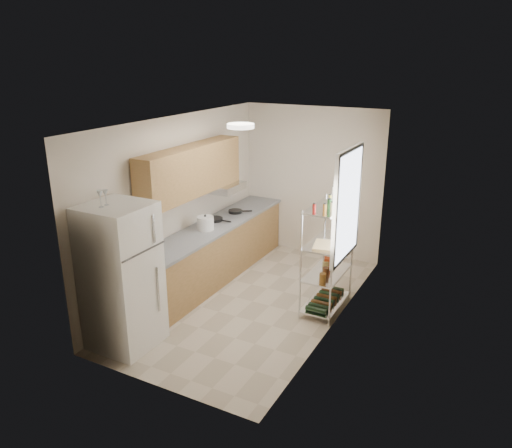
{
  "coord_description": "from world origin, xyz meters",
  "views": [
    {
      "loc": [
        3.08,
        -5.72,
        3.42
      ],
      "look_at": [
        -0.07,
        0.25,
        1.11
      ],
      "focal_mm": 35.0,
      "sensor_mm": 36.0,
      "label": 1
    }
  ],
  "objects": [
    {
      "name": "room",
      "position": [
        0.0,
        0.0,
        1.3
      ],
      "size": [
        2.52,
        4.42,
        2.62
      ],
      "color": "beige",
      "rests_on": "ground"
    },
    {
      "name": "frying_pan_small",
      "position": [
        -0.93,
        1.13,
        0.92
      ],
      "size": [
        0.32,
        0.32,
        0.05
      ],
      "primitive_type": "cylinder",
      "rotation": [
        0.0,
        0.0,
        0.59
      ],
      "color": "black",
      "rests_on": "counter_run"
    },
    {
      "name": "frying_pan_large",
      "position": [
        -1.02,
        0.62,
        0.92
      ],
      "size": [
        0.27,
        0.27,
        0.05
      ],
      "primitive_type": "cylinder",
      "rotation": [
        0.0,
        0.0,
        0.03
      ],
      "color": "black",
      "rests_on": "counter_run"
    },
    {
      "name": "wine_glass_a",
      "position": [
        -0.93,
        -1.83,
        1.89
      ],
      "size": [
        0.07,
        0.07,
        0.2
      ],
      "primitive_type": null,
      "color": "silver",
      "rests_on": "refrigerator"
    },
    {
      "name": "counter_run",
      "position": [
        -0.92,
        0.44,
        0.45
      ],
      "size": [
        0.63,
        3.51,
        0.9
      ],
      "color": "#A87B47",
      "rests_on": "ground"
    },
    {
      "name": "upper_cabinets",
      "position": [
        -1.05,
        0.1,
        1.81
      ],
      "size": [
        0.33,
        2.2,
        0.72
      ],
      "primitive_type": "cube",
      "color": "#A87B47",
      "rests_on": "room"
    },
    {
      "name": "ceiling_dome",
      "position": [
        0.0,
        -0.3,
        2.57
      ],
      "size": [
        0.34,
        0.34,
        0.05
      ],
      "primitive_type": "cylinder",
      "color": "white",
      "rests_on": "room"
    },
    {
      "name": "bakers_rack",
      "position": [
        1.0,
        0.3,
        1.11
      ],
      "size": [
        0.45,
        0.9,
        1.73
      ],
      "color": "silver",
      "rests_on": "ground"
    },
    {
      "name": "rice_cooker",
      "position": [
        -0.91,
        0.2,
        1.0
      ],
      "size": [
        0.25,
        0.25,
        0.21
      ],
      "primitive_type": "cylinder",
      "color": "white",
      "rests_on": "counter_run"
    },
    {
      "name": "wine_glass_b",
      "position": [
        -0.94,
        -1.74,
        1.88
      ],
      "size": [
        0.06,
        0.06,
        0.18
      ],
      "primitive_type": null,
      "color": "silver",
      "rests_on": "refrigerator"
    },
    {
      "name": "range_hood",
      "position": [
        -1.0,
        0.9,
        1.39
      ],
      "size": [
        0.5,
        0.6,
        0.12
      ],
      "primitive_type": "cube",
      "color": "#B7BABC",
      "rests_on": "room"
    },
    {
      "name": "refrigerator",
      "position": [
        -0.87,
        -1.68,
        0.9
      ],
      "size": [
        0.74,
        0.74,
        1.8
      ],
      "primitive_type": "cube",
      "color": "white",
      "rests_on": "ground"
    },
    {
      "name": "cutting_board",
      "position": [
        1.04,
        0.12,
        1.02
      ],
      "size": [
        0.39,
        0.45,
        0.03
      ],
      "primitive_type": "cube",
      "rotation": [
        0.0,
        0.0,
        0.23
      ],
      "color": "tan",
      "rests_on": "bakers_rack"
    },
    {
      "name": "storage_bag",
      "position": [
        0.95,
        0.46,
        0.63
      ],
      "size": [
        0.13,
        0.15,
        0.14
      ],
      "primitive_type": "cube",
      "rotation": [
        0.0,
        0.0,
        0.34
      ],
      "color": "#AD3915",
      "rests_on": "bakers_rack"
    },
    {
      "name": "espresso_machine",
      "position": [
        1.05,
        0.57,
        1.16
      ],
      "size": [
        0.25,
        0.3,
        0.3
      ],
      "primitive_type": "cube",
      "rotation": [
        0.0,
        0.0,
        0.34
      ],
      "color": "black",
      "rests_on": "bakers_rack"
    },
    {
      "name": "window",
      "position": [
        1.23,
        0.35,
        1.55
      ],
      "size": [
        0.06,
        1.0,
        1.46
      ],
      "primitive_type": "cube",
      "color": "white",
      "rests_on": "room"
    }
  ]
}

